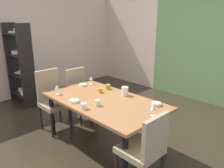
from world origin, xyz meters
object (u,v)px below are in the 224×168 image
object	(u,v)px
chair_left_far	(80,91)
wine_glass_left	(153,108)
display_shelf	(20,65)
chair_left_near	(52,97)
serving_bowl_rear	(156,104)
cup_north	(100,90)
chair_right_near	(146,147)
wine_glass_corner	(57,87)
serving_bowl_center	(74,101)
dining_table	(104,104)
cup_east	(84,106)
pitcher_near_shelf	(125,91)
cup_near_window	(98,103)
cup_right	(108,87)
serving_bowl_west	(83,85)

from	to	relation	value
chair_left_far	wine_glass_left	world-z (taller)	chair_left_far
display_shelf	chair_left_near	bearing A→B (deg)	-4.02
chair_left_far	serving_bowl_rear	distance (m)	1.71
display_shelf	cup_north	bearing A→B (deg)	8.76
chair_right_near	cup_north	distance (m)	1.39
wine_glass_corner	serving_bowl_center	world-z (taller)	wine_glass_corner
dining_table	chair_left_near	size ratio (longest dim) A/B	1.76
cup_north	cup_east	distance (m)	0.69
cup_east	serving_bowl_center	bearing A→B (deg)	171.03
wine_glass_left	pitcher_near_shelf	size ratio (longest dim) A/B	1.07
dining_table	wine_glass_left	xyz separation A→B (m)	(0.84, 0.07, 0.19)
wine_glass_corner	cup_north	bearing A→B (deg)	53.06
serving_bowl_rear	cup_east	world-z (taller)	cup_east
pitcher_near_shelf	dining_table	bearing A→B (deg)	-105.57
display_shelf	chair_left_far	bearing A→B (deg)	16.88
chair_left_far	chair_right_near	size ratio (longest dim) A/B	1.03
dining_table	cup_near_window	size ratio (longest dim) A/B	23.10
dining_table	serving_bowl_rear	world-z (taller)	serving_bowl_rear
chair_left_far	cup_east	distance (m)	1.33
dining_table	cup_right	distance (m)	0.51
serving_bowl_west	cup_near_window	bearing A→B (deg)	-24.47
serving_bowl_center	cup_north	world-z (taller)	cup_north
cup_near_window	wine_glass_corner	bearing A→B (deg)	-168.65
serving_bowl_rear	cup_east	xyz separation A→B (m)	(-0.60, -0.80, 0.02)
chair_left_near	cup_right	world-z (taller)	chair_left_near
display_shelf	pitcher_near_shelf	bearing A→B (deg)	11.38
dining_table	serving_bowl_west	size ratio (longest dim) A/B	14.67
wine_glass_left	serving_bowl_west	bearing A→B (deg)	175.91
dining_table	serving_bowl_center	world-z (taller)	serving_bowl_center
chair_right_near	pitcher_near_shelf	world-z (taller)	chair_right_near
chair_right_near	serving_bowl_rear	bearing A→B (deg)	26.96
wine_glass_corner	serving_bowl_west	distance (m)	0.57
chair_left_far	serving_bowl_west	xyz separation A→B (m)	(0.26, -0.11, 0.21)
chair_right_near	pitcher_near_shelf	xyz separation A→B (m)	(-0.92, 0.65, 0.27)
chair_left_near	cup_right	distance (m)	1.00
cup_right	cup_east	xyz separation A→B (m)	(0.39, -0.80, -0.00)
serving_bowl_center	cup_east	size ratio (longest dim) A/B	1.58
wine_glass_corner	cup_right	size ratio (longest dim) A/B	1.92
cup_north	pitcher_near_shelf	world-z (taller)	pitcher_near_shelf
cup_right	pitcher_near_shelf	world-z (taller)	pitcher_near_shelf
wine_glass_corner	cup_north	size ratio (longest dim) A/B	2.14
wine_glass_corner	cup_right	xyz separation A→B (m)	(0.37, 0.76, -0.08)
cup_near_window	pitcher_near_shelf	xyz separation A→B (m)	(-0.01, 0.57, 0.03)
chair_left_near	cup_north	bearing A→B (deg)	121.73
cup_right	display_shelf	bearing A→B (deg)	-166.07
wine_glass_corner	serving_bowl_rear	size ratio (longest dim) A/B	1.22
chair_right_near	cup_right	distance (m)	1.51
chair_left_near	dining_table	bearing A→B (deg)	105.94
dining_table	cup_right	bearing A→B (deg)	129.48
wine_glass_left	chair_left_near	bearing A→B (deg)	-169.06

